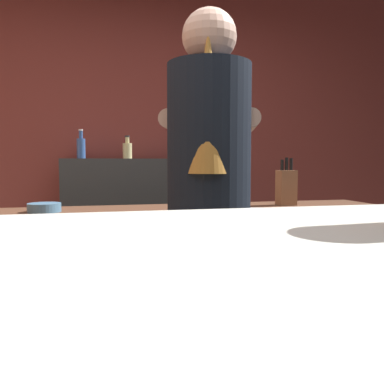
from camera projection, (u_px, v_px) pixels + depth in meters
wall_back at (119, 138)px, 3.40m from camera, size 5.20×0.10×2.70m
prep_counter at (202, 293)px, 2.15m from camera, size 2.10×0.60×0.90m
back_shelf at (125, 233)px, 3.19m from camera, size 0.95×0.36×1.18m
bartender at (209, 193)px, 1.64m from camera, size 0.50×0.55×1.76m
knife_block at (286, 187)px, 2.30m from camera, size 0.10×0.08×0.27m
mixing_bowl at (44, 208)px, 1.98m from camera, size 0.16×0.16×0.04m
chefs_knife at (239, 208)px, 2.11m from camera, size 0.24×0.10×0.01m
bottle_vinegar at (171, 151)px, 3.22m from camera, size 0.06×0.06×0.17m
bottle_soy at (81, 147)px, 3.09m from camera, size 0.06×0.06×0.23m
bottle_hot_sauce at (127, 150)px, 3.15m from camera, size 0.07×0.07×0.18m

